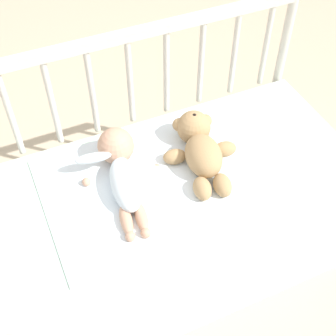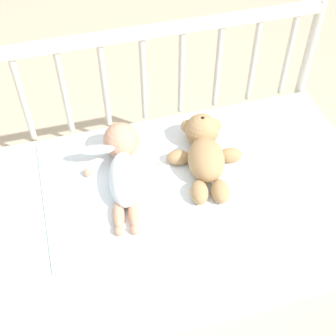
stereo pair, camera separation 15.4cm
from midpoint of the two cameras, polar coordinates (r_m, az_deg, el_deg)
The scene contains 6 objects.
ground_plane at distance 2.02m, azimuth 2.24°, elevation -11.53°, with size 12.00×12.00×0.00m, color #C6B293.
crib_mattress at distance 1.80m, azimuth 2.49°, elevation -7.20°, with size 1.34×0.62×0.54m.
crib_rail at distance 1.73m, azimuth -0.37°, elevation 9.02°, with size 1.34×0.04×0.92m.
blanket at distance 1.58m, azimuth 1.86°, elevation -1.55°, with size 0.78×0.54×0.01m.
teddy_bear at distance 1.61m, azimuth 7.22°, elevation 1.91°, with size 0.27×0.37×0.12m.
baby at distance 1.56m, azimuth -2.75°, elevation 0.37°, with size 0.29×0.42×0.13m.
Camera 2 is at (-0.27, -0.99, 1.74)m, focal length 50.00 mm.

